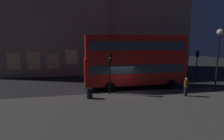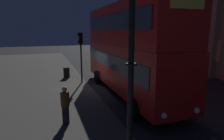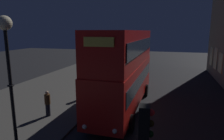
{
  "view_description": "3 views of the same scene",
  "coord_description": "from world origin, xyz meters",
  "px_view_note": "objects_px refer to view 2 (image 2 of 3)",
  "views": [
    {
      "loc": [
        -4.56,
        -17.18,
        4.88
      ],
      "look_at": [
        -0.96,
        0.28,
        2.17
      ],
      "focal_mm": 29.54,
      "sensor_mm": 36.0,
      "label": 1
    },
    {
      "loc": [
        13.04,
        -3.64,
        4.07
      ],
      "look_at": [
        0.22,
        0.87,
        1.28
      ],
      "focal_mm": 31.29,
      "sensor_mm": 36.0,
      "label": 2
    },
    {
      "loc": [
        15.5,
        4.43,
        5.52
      ],
      "look_at": [
        0.22,
        -0.04,
        2.38
      ],
      "focal_mm": 31.83,
      "sensor_mm": 36.0,
      "label": 3
    }
  ],
  "objects_px": {
    "traffic_light_near_kerb": "(81,47)",
    "pedestrian": "(65,105)",
    "litter_bin": "(67,72)",
    "double_decker_bus": "(128,46)"
  },
  "relations": [
    {
      "from": "traffic_light_near_kerb",
      "to": "litter_bin",
      "type": "relative_size",
      "value": 4.28
    },
    {
      "from": "double_decker_bus",
      "to": "litter_bin",
      "type": "distance_m",
      "value": 6.61
    },
    {
      "from": "double_decker_bus",
      "to": "traffic_light_near_kerb",
      "type": "distance_m",
      "value": 4.02
    },
    {
      "from": "double_decker_bus",
      "to": "pedestrian",
      "type": "distance_m",
      "value": 5.82
    },
    {
      "from": "traffic_light_near_kerb",
      "to": "pedestrian",
      "type": "height_order",
      "value": "traffic_light_near_kerb"
    },
    {
      "from": "pedestrian",
      "to": "litter_bin",
      "type": "xyz_separation_m",
      "value": [
        -8.45,
        1.0,
        -0.41
      ]
    },
    {
      "from": "traffic_light_near_kerb",
      "to": "pedestrian",
      "type": "relative_size",
      "value": 2.27
    },
    {
      "from": "traffic_light_near_kerb",
      "to": "pedestrian",
      "type": "distance_m",
      "value": 7.06
    },
    {
      "from": "traffic_light_near_kerb",
      "to": "pedestrian",
      "type": "bearing_deg",
      "value": -18.61
    },
    {
      "from": "pedestrian",
      "to": "litter_bin",
      "type": "distance_m",
      "value": 8.52
    }
  ]
}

